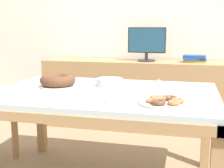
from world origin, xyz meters
name	(u,v)px	position (x,y,z in m)	size (l,w,h in m)	color
wall_back	(140,16)	(0.00, 1.68, 1.30)	(8.00, 0.10, 2.60)	silver
dining_table	(105,102)	(0.00, 0.00, 0.64)	(1.63, 1.08, 0.72)	silver
sideboard	(135,95)	(0.00, 1.38, 0.39)	(2.13, 0.44, 0.79)	tan
computer_monitor	(147,44)	(0.12, 1.37, 0.98)	(0.42, 0.20, 0.38)	#262628
book_stack	(194,59)	(0.65, 1.38, 0.83)	(0.25, 0.17, 0.08)	#B29933
cake_chocolate_round	(58,81)	(-0.39, 0.07, 0.77)	(0.29, 0.29, 0.09)	silver
pastry_platter	(164,102)	(0.45, -0.28, 0.74)	(0.31, 0.31, 0.04)	silver
plate_stack	(110,82)	(-0.01, 0.19, 0.75)	(0.21, 0.21, 0.06)	silver
tealight_left_edge	(32,96)	(-0.41, -0.31, 0.73)	(0.04, 0.04, 0.04)	silver
tealight_near_front	(107,102)	(0.11, -0.34, 0.73)	(0.04, 0.04, 0.04)	silver
tealight_centre	(159,81)	(0.35, 0.45, 0.73)	(0.04, 0.04, 0.04)	silver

